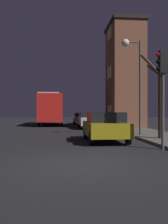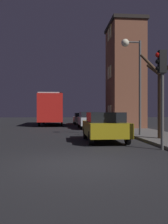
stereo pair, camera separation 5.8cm
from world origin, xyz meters
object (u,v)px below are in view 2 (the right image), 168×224
at_px(car_far_lane, 81,118).
at_px(car_near_lane, 105,126).
at_px(streetlamp, 133,66).
at_px(bare_tree, 160,97).
at_px(bus, 52,107).
at_px(car_mid_lane, 89,120).
at_px(traffic_light, 161,78).

bearing_deg(car_far_lane, car_near_lane, -90.63).
bearing_deg(car_far_lane, streetlamp, -83.47).
relative_size(bare_tree, bus, 0.49).
bearing_deg(car_mid_lane, traffic_light, -83.34).
bearing_deg(traffic_light, streetlamp, 86.71).
bearing_deg(traffic_light, bare_tree, 68.74).
xyz_separation_m(bus, car_far_lane, (3.51, 1.88, -1.33)).
distance_m(bare_tree, bus, 17.36).
xyz_separation_m(traffic_light, bare_tree, (1.16, 2.99, -0.57)).
bearing_deg(bare_tree, car_mid_lane, 105.13).
height_order(bare_tree, car_mid_lane, bare_tree).
height_order(traffic_light, bus, traffic_light).
distance_m(bare_tree, car_mid_lane, 10.31).
height_order(streetlamp, traffic_light, streetlamp).
bearing_deg(bus, streetlamp, -69.46).
distance_m(traffic_light, bare_tree, 3.26).
height_order(bare_tree, bus, bare_tree).
xyz_separation_m(traffic_light, car_near_lane, (-1.77, 2.95, -2.06)).
distance_m(traffic_light, car_mid_lane, 13.09).
relative_size(streetlamp, bus, 0.62).
xyz_separation_m(bare_tree, bus, (-6.24, 16.20, -0.22)).
distance_m(bare_tree, car_near_lane, 3.29).
xyz_separation_m(bare_tree, car_near_lane, (-2.93, -0.05, -1.49)).
xyz_separation_m(bare_tree, car_mid_lane, (-2.66, 9.85, -1.48)).
bearing_deg(streetlamp, car_mid_lane, 102.63).
xyz_separation_m(car_near_lane, car_mid_lane, (0.27, 9.89, 0.02)).
bearing_deg(car_mid_lane, bare_tree, -74.87).
height_order(bare_tree, car_far_lane, bare_tree).
height_order(streetlamp, bare_tree, streetlamp).
height_order(streetlamp, bus, streetlamp).
xyz_separation_m(streetlamp, car_near_lane, (-2.05, -1.95, -3.43)).
distance_m(bus, car_mid_lane, 7.40).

